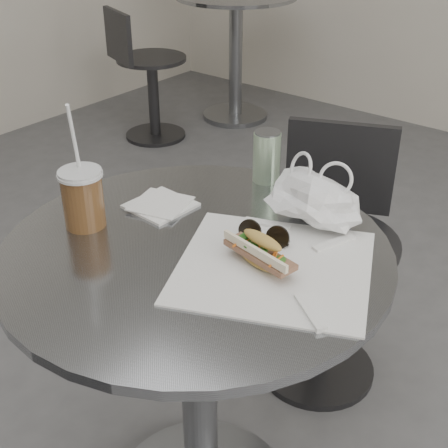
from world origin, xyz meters
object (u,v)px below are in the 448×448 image
Objects in this scene: banh_mi at (261,252)px; iced_coffee at (83,197)px; cafe_table at (199,356)px; chair_far at (326,274)px; drink_can at (267,156)px; sunglasses at (264,236)px; bg_chair at (146,83)px; bg_table at (236,43)px.

banh_mi is 0.74× the size of iced_coffee.
cafe_table is 0.62m from chair_far.
iced_coffee is at bearing -154.72° from banh_mi.
iced_coffee is 2.17× the size of drink_can.
banh_mi is (0.14, 0.02, 0.31)m from cafe_table.
bg_chair is at bearing 127.15° from sunglasses.
iced_coffee reaches higher than sunglasses.
iced_coffee is at bearing -27.28° from bg_chair.
iced_coffee is (1.37, -2.27, 0.34)m from bg_table.
chair_far is 7.17× the size of sunglasses.
sunglasses is (1.88, -1.53, 0.43)m from bg_chair.
chair_far is 3.86× the size of banh_mi.
drink_can reaches higher than bg_table.
iced_coffee is at bearing -166.54° from sunglasses.
drink_can is (-0.03, -0.28, 0.46)m from chair_far.
banh_mi reaches higher than sunglasses.
sunglasses is at bearing 131.39° from banh_mi.
drink_can is (-0.07, 0.33, 0.33)m from cafe_table.
iced_coffee is (1.55, -1.69, 0.48)m from bg_chair.
iced_coffee reaches higher than bg_chair.
drink_can is (-0.20, 0.30, 0.03)m from banh_mi.
chair_far is 1.03× the size of bg_chair.
bg_table is at bearing 129.32° from drink_can.
banh_mi is 1.86× the size of sunglasses.
cafe_table is 0.47m from drink_can.
cafe_table is at bearing 17.58° from iced_coffee.
bg_chair is at bearing 150.69° from banh_mi.
sunglasses reaches higher than cafe_table.
cafe_table is 0.32m from sunglasses.
iced_coffee is at bearing -112.59° from drink_can.
bg_table is 2.67m from iced_coffee.
drink_can reaches higher than cafe_table.
cafe_table is 1.04× the size of bg_chair.
banh_mi reaches higher than chair_far.
bg_chair is at bearing -107.51° from bg_table.
bg_chair is 2.20m from drink_can.
cafe_table is 2.90× the size of iced_coffee.
banh_mi is at bearing -51.42° from bg_table.
chair_far is at bearing -9.78° from bg_chair.
bg_table is 2.80m from banh_mi.
sunglasses is 0.29m from drink_can.
cafe_table is 2.41m from bg_chair.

